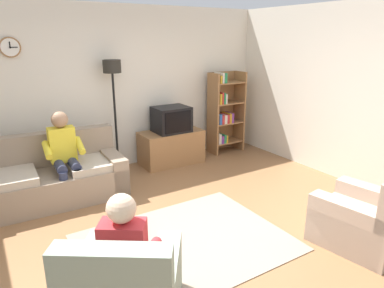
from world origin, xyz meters
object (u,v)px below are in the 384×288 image
bookshelf (224,112)px  tv_stand (171,147)px  floor_lamp (113,86)px  couch (53,179)px  armchair_near_bookshelf (365,220)px  person_on_couch (64,152)px  tv (171,119)px  person_in_left_armchair (127,250)px

bookshelf → tv_stand: bearing=-176.6°
tv_stand → floor_lamp: floor_lamp is taller
couch → armchair_near_bookshelf: same height
floor_lamp → bookshelf: bearing=-0.7°
tv_stand → bookshelf: bearing=3.4°
bookshelf → person_on_couch: size_ratio=1.26×
tv → person_in_left_armchair: 3.60m
tv_stand → person_on_couch: (-1.93, -0.55, 0.40)m
bookshelf → armchair_near_bookshelf: size_ratio=1.57×
tv → person_on_couch: bearing=-164.9°
couch → tv_stand: couch is taller
tv → person_on_couch: size_ratio=0.48×
tv_stand → floor_lamp: bearing=174.1°
floor_lamp → armchair_near_bookshelf: size_ratio=1.86×
tv_stand → tv: tv is taller
tv → floor_lamp: (-0.97, 0.12, 0.64)m
bookshelf → person_on_couch: (-3.14, -0.62, -0.09)m
tv → couch: bearing=-169.0°
armchair_near_bookshelf → person_on_couch: 3.78m
couch → bookshelf: size_ratio=1.24×
tv → bookshelf: (1.21, 0.10, -0.03)m
bookshelf → armchair_near_bookshelf: bookshelf is taller
bookshelf → person_in_left_armchair: bookshelf is taller
couch → tv_stand: (2.11, 0.44, -0.02)m
couch → person_in_left_armchair: 2.57m
armchair_near_bookshelf → person_on_couch: size_ratio=0.80×
person_on_couch → person_in_left_armchair: 2.45m
couch → floor_lamp: 1.70m
tv_stand → person_in_left_armchair: size_ratio=0.98×
tv_stand → couch: bearing=-168.3°
couch → person_on_couch: (0.18, -0.11, 0.39)m
person_on_couch → armchair_near_bookshelf: bearing=-49.0°
bookshelf → person_in_left_armchair: bearing=-136.6°
tv → tv_stand: bearing=90.0°
floor_lamp → person_in_left_armchair: bearing=-108.9°
armchair_near_bookshelf → person_on_couch: bearing=131.0°
person_on_couch → floor_lamp: bearing=33.7°
armchair_near_bookshelf → tv_stand: bearing=98.9°
couch → bookshelf: bookshelf is taller
couch → person_on_couch: size_ratio=1.56×
floor_lamp → armchair_near_bookshelf: floor_lamp is taller
couch → armchair_near_bookshelf: 3.96m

